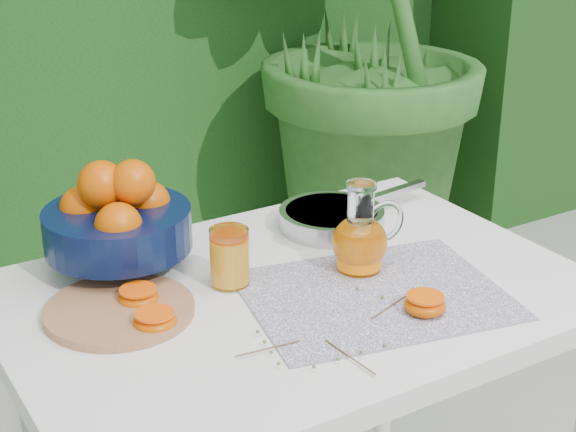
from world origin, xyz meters
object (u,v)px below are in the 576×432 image
juice_pitcher (361,239)px  saute_pan (333,217)px  cutting_board (119,310)px  fruit_bowl (117,219)px  white_table (294,329)px

juice_pitcher → saute_pan: juice_pitcher is taller
juice_pitcher → saute_pan: bearing=70.1°
cutting_board → fruit_bowl: (0.07, 0.16, 0.09)m
white_table → juice_pitcher: 0.20m
white_table → cutting_board: bearing=166.4°
cutting_board → fruit_bowl: 0.20m
juice_pitcher → saute_pan: 0.20m
cutting_board → saute_pan: size_ratio=0.64×
juice_pitcher → saute_pan: size_ratio=0.43×
fruit_bowl → saute_pan: (0.43, -0.05, -0.07)m
white_table → saute_pan: 0.30m
cutting_board → saute_pan: saute_pan is taller
white_table → cutting_board: cutting_board is taller
fruit_bowl → saute_pan: bearing=-6.2°
cutting_board → juice_pitcher: juice_pitcher is taller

